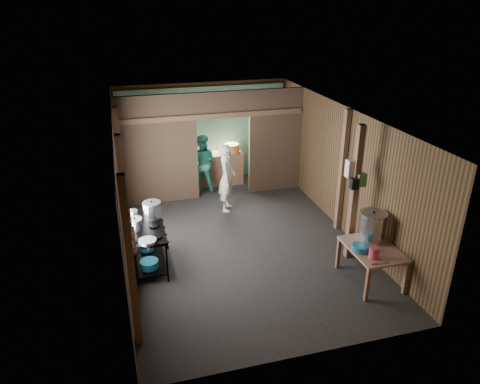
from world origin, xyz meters
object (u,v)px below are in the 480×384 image
object	(u,v)px
prep_table	(371,264)
stock_pot	(372,227)
gas_range	(147,247)
yellow_tub	(232,148)
stove_pot_large	(152,210)
cook	(227,178)
pink_bucket	(374,253)

from	to	relation	value
prep_table	stock_pot	size ratio (longest dim) A/B	2.01
gas_range	yellow_tub	size ratio (longest dim) A/B	3.42
stove_pot_large	stock_pot	xyz separation A→B (m)	(3.65, -1.59, -0.05)
prep_table	cook	bearing A→B (deg)	116.29
gas_range	cook	world-z (taller)	cook
stove_pot_large	pink_bucket	world-z (taller)	stove_pot_large
gas_range	stove_pot_large	distance (m)	0.68
prep_table	stock_pot	world-z (taller)	stock_pot
prep_table	pink_bucket	bearing A→B (deg)	-119.91
prep_table	yellow_tub	distance (m)	5.24
prep_table	stove_pot_large	bearing A→B (deg)	152.19
prep_table	yellow_tub	size ratio (longest dim) A/B	2.77
stock_pot	yellow_tub	distance (m)	4.97
yellow_tub	prep_table	bearing A→B (deg)	-76.92
yellow_tub	cook	bearing A→B (deg)	-108.33
gas_range	cook	size ratio (longest dim) A/B	0.85
gas_range	stock_pot	distance (m)	4.05
gas_range	yellow_tub	world-z (taller)	yellow_tub
prep_table	pink_bucket	size ratio (longest dim) A/B	5.61
stove_pot_large	stock_pot	size ratio (longest dim) A/B	0.62
gas_range	pink_bucket	xyz separation A→B (m)	(3.55, -1.78, 0.35)
prep_table	pink_bucket	xyz separation A→B (m)	(-0.16, -0.28, 0.42)
pink_bucket	cook	world-z (taller)	cook
gas_range	stock_pot	bearing A→B (deg)	-17.84
stock_pot	yellow_tub	bearing A→B (deg)	105.08
stock_pot	cook	size ratio (longest dim) A/B	0.34
stove_pot_large	yellow_tub	distance (m)	3.98
gas_range	cook	distance (m)	2.83
gas_range	stove_pot_large	bearing A→B (deg)	64.88
stove_pot_large	yellow_tub	bearing A→B (deg)	53.56
yellow_tub	cook	xyz separation A→B (m)	(-0.53, -1.61, -0.17)
prep_table	stove_pot_large	distance (m)	4.05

